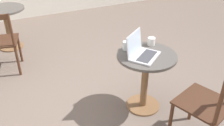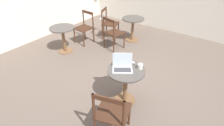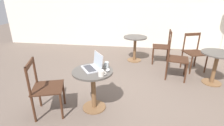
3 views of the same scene
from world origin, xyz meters
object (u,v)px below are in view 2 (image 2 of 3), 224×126
at_px(drinking_glass, 125,60).
at_px(laptop, 122,66).
at_px(mouse, 132,62).
at_px(cafe_table_near, 126,79).
at_px(chair_mid_back, 109,23).
at_px(cafe_table_mid, 133,24).
at_px(chair_far_right, 85,28).
at_px(chair_mid_left, 113,33).
at_px(mug, 140,66).
at_px(chair_near_left, 112,113).
at_px(cafe_table_far, 63,34).

bearing_deg(drinking_glass, laptop, -160.42).
bearing_deg(mouse, cafe_table_near, -175.08).
distance_m(cafe_table_near, mouse, 0.32).
relative_size(cafe_table_near, chair_mid_back, 0.77).
xyz_separation_m(cafe_table_mid, drinking_glass, (-2.14, -1.07, 0.24)).
xyz_separation_m(chair_far_right, laptop, (-1.40, -2.22, 0.29)).
distance_m(chair_mid_left, mug, 2.09).
bearing_deg(chair_near_left, mouse, 14.61).
height_order(chair_mid_left, drinking_glass, chair_mid_left).
height_order(cafe_table_mid, chair_near_left, chair_near_left).
bearing_deg(mouse, chair_far_right, 63.12).
distance_m(cafe_table_far, chair_far_right, 0.76).
height_order(cafe_table_mid, chair_far_right, chair_far_right).
distance_m(cafe_table_mid, mouse, 2.43).
height_order(cafe_table_mid, chair_mid_left, chair_mid_left).
distance_m(chair_far_right, laptop, 2.64).
bearing_deg(chair_near_left, chair_mid_back, 37.37).
distance_m(cafe_table_mid, laptop, 2.62).
bearing_deg(laptop, drinking_glass, 19.58).
distance_m(laptop, mouse, 0.26).
relative_size(cafe_table_near, chair_far_right, 0.77).
xyz_separation_m(chair_mid_back, mug, (-1.92, -2.09, 0.28)).
height_order(chair_mid_left, laptop, laptop).
xyz_separation_m(cafe_table_near, cafe_table_far, (0.63, 2.36, 0.00)).
xyz_separation_m(chair_near_left, drinking_glass, (0.92, 0.38, 0.29)).
bearing_deg(chair_mid_left, chair_mid_back, 44.66).
relative_size(chair_near_left, chair_far_right, 1.00).
relative_size(cafe_table_near, cafe_table_far, 1.00).
bearing_deg(chair_far_right, mouse, -116.88).
xyz_separation_m(chair_mid_left, chair_far_right, (-0.16, 0.91, 0.00)).
distance_m(cafe_table_far, chair_near_left, 2.92).
distance_m(mug, drinking_glass, 0.32).
bearing_deg(mouse, mug, -109.77).
bearing_deg(mouse, cafe_table_far, 80.46).
bearing_deg(drinking_glass, cafe_table_mid, 26.59).
relative_size(chair_far_right, laptop, 2.13).
bearing_deg(drinking_glass, mouse, -71.24).
bearing_deg(cafe_table_near, cafe_table_far, 74.94).
xyz_separation_m(cafe_table_mid, chair_far_right, (-0.95, 1.08, -0.05)).
height_order(cafe_table_near, cafe_table_far, same).
height_order(mouse, mug, mug).
distance_m(chair_near_left, chair_mid_left, 2.79).
height_order(cafe_table_mid, mug, mug).
distance_m(chair_near_left, mug, 0.94).
distance_m(chair_near_left, laptop, 0.83).
bearing_deg(mug, cafe_table_near, 135.97).
xyz_separation_m(cafe_table_far, chair_mid_left, (0.92, -0.97, -0.05)).
relative_size(chair_mid_left, mug, 7.39).
bearing_deg(cafe_table_mid, mug, -147.39).
xyz_separation_m(cafe_table_mid, laptop, (-2.35, -1.14, 0.24)).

